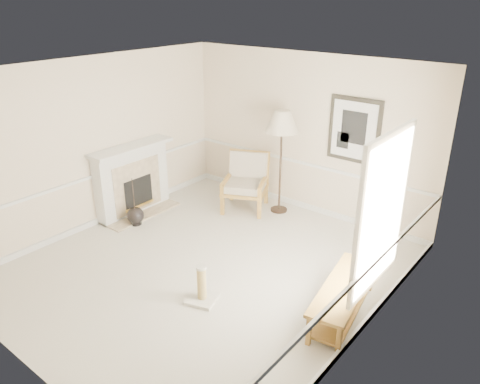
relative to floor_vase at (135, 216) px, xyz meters
The scene contains 8 objects.
ground 1.94m from the floor_vase, ahead, with size 5.50×5.50×0.00m, color silver.
room 2.67m from the floor_vase, ahead, with size 5.04×5.54×2.92m.
fireplace 0.73m from the floor_vase, 141.44° to the left, with size 0.64×1.64×1.31m.
floor_vase is the anchor object (origin of this frame).
armchair 2.16m from the floor_vase, 60.05° to the left, with size 1.07×1.10×1.05m.
floor_lamp 3.06m from the floor_vase, 51.15° to the left, with size 0.77×0.77×1.93m.
bench 4.07m from the floor_vase, ahead, with size 0.74×1.64×0.45m.
scratching_post 2.62m from the floor_vase, 20.27° to the right, with size 0.48×0.48×0.54m.
Camera 1 is at (4.20, -4.40, 3.84)m, focal length 35.00 mm.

